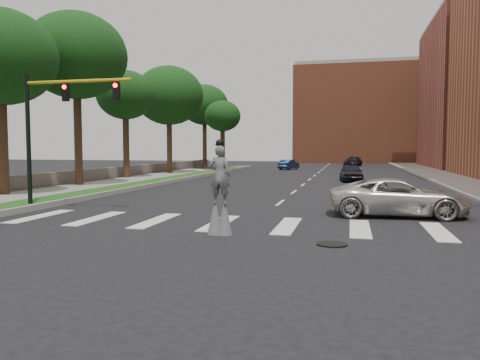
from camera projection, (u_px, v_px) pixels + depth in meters
The scene contains 20 objects.
ground_plane at pixel (247, 229), 16.35m from camera, with size 160.00×160.00×0.00m, color black.
grass_median at pixel (163, 181), 38.40m from camera, with size 2.00×60.00×0.25m, color #1A4915.
median_curb at pixel (175, 181), 38.16m from camera, with size 0.20×60.00×0.28m, color #979791.
sidewalk_left at pixel (56, 191), 29.38m from camera, with size 4.00×60.00×0.18m, color gray.
sidewalk_right at pixel (464, 182), 37.76m from camera, with size 5.00×90.00×0.18m, color gray.
stone_wall at pixel (114, 173), 41.57m from camera, with size 0.50×56.00×1.10m, color #5D5850.
manhole at pixel (332, 244), 13.72m from camera, with size 0.90×0.90×0.04m, color black.
building_backdrop at pixel (364, 115), 90.09m from camera, with size 26.00×14.00×18.00m, color #B05637.
traffic_signal at pixel (51, 119), 21.22m from camera, with size 5.30×0.23×6.20m.
stilt_performer at pixel (220, 195), 15.27m from camera, with size 0.84×0.53×3.12m.
suv_crossing at pixel (398, 197), 19.45m from camera, with size 2.59×5.62×1.56m, color beige.
car_near at pixel (351, 173), 39.29m from camera, with size 1.73×4.31×1.47m, color black.
car_mid at pixel (289, 165), 60.44m from camera, with size 1.36×3.90×1.28m, color #142549.
car_far at pixel (353, 161), 71.25m from camera, with size 2.01×4.94×1.43m, color black.
tree_1 at pixel (0, 58), 26.30m from camera, with size 6.35×6.35×10.65m.
tree_2 at pixel (76, 56), 33.01m from camera, with size 7.14×7.14×12.36m.
tree_3 at pixel (125, 96), 41.42m from camera, with size 5.10×5.10×9.68m.
tree_4 at pixel (169, 96), 48.94m from camera, with size 7.22×7.22×11.35m.
tree_5 at pixel (204, 105), 61.40m from camera, with size 6.24×6.24×11.10m.
tree_6 at pixel (223, 117), 55.28m from camera, with size 4.29×4.29×8.39m.
Camera 1 is at (3.48, -15.82, 2.86)m, focal length 35.00 mm.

